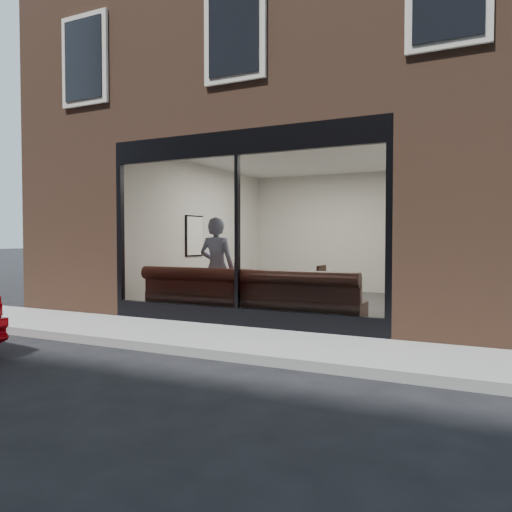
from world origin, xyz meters
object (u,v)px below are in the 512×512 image
at_px(person, 217,267).
at_px(cafe_chair_left, 227,295).
at_px(cafe_chair_right, 311,303).
at_px(cafe_table_left, 234,276).
at_px(banquette, 248,309).
at_px(cafe_table_right, 340,279).

distance_m(person, cafe_chair_left, 1.61).
height_order(person, cafe_chair_right, person).
bearing_deg(person, cafe_table_left, -117.40).
distance_m(cafe_table_left, cafe_chair_right, 1.53).
relative_size(banquette, cafe_table_right, 7.19).
distance_m(person, cafe_table_right, 2.22).
relative_size(cafe_table_right, cafe_chair_right, 1.23).
relative_size(person, cafe_chair_left, 4.07).
bearing_deg(cafe_table_right, cafe_table_left, -173.23).
xyz_separation_m(person, cafe_chair_right, (1.50, 0.92, -0.67)).
relative_size(banquette, person, 2.19).
bearing_deg(person, cafe_chair_left, -71.94).
height_order(banquette, person, person).
bearing_deg(banquette, cafe_table_left, 134.79).
xyz_separation_m(banquette, cafe_table_right, (1.36, 0.85, 0.52)).
relative_size(cafe_table_left, cafe_chair_right, 1.45).
relative_size(banquette, cafe_chair_right, 8.88).
relative_size(person, cafe_table_left, 2.80).
bearing_deg(cafe_table_left, cafe_chair_left, 125.80).
distance_m(cafe_table_right, cafe_chair_left, 2.82).
distance_m(cafe_chair_left, cafe_chair_right, 2.09).
height_order(person, cafe_table_right, person).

